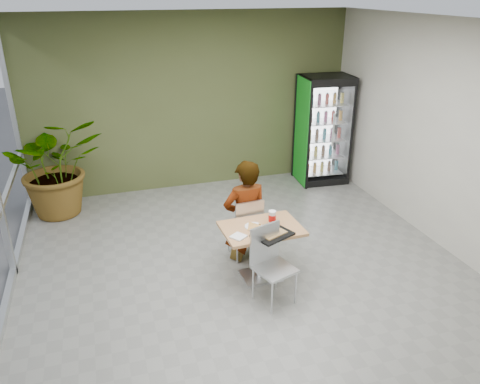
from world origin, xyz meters
name	(u,v)px	position (x,y,z in m)	size (l,w,h in m)	color
ground	(252,283)	(0.00, 0.00, 0.00)	(7.00, 7.00, 0.00)	slate
room_envelope	(254,169)	(0.00, 0.00, 1.60)	(6.00, 7.00, 3.20)	beige
dining_table	(261,242)	(0.15, 0.10, 0.54)	(1.02, 0.73, 0.75)	tan
chair_far	(247,224)	(0.12, 0.60, 0.54)	(0.44, 0.45, 0.93)	silver
chair_near	(270,258)	(0.10, -0.34, 0.57)	(0.54, 0.55, 0.97)	silver
seated_woman	(245,220)	(0.11, 0.65, 0.58)	(0.65, 0.42, 1.76)	black
pizza_plate	(254,226)	(0.06, 0.14, 0.77)	(0.30, 0.23, 0.03)	white
soda_cup	(272,217)	(0.32, 0.16, 0.83)	(0.10, 0.10, 0.17)	white
napkin_stack	(238,237)	(-0.21, -0.07, 0.76)	(0.16, 0.16, 0.02)	white
cafeteria_tray	(273,235)	(0.21, -0.15, 0.76)	(0.47, 0.34, 0.03)	black
beverage_fridge	(323,130)	(2.44, 2.98, 1.03)	(0.99, 0.79, 2.06)	black
potted_plant	(56,166)	(-2.42, 2.95, 0.84)	(1.51, 1.31, 1.68)	#28642C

